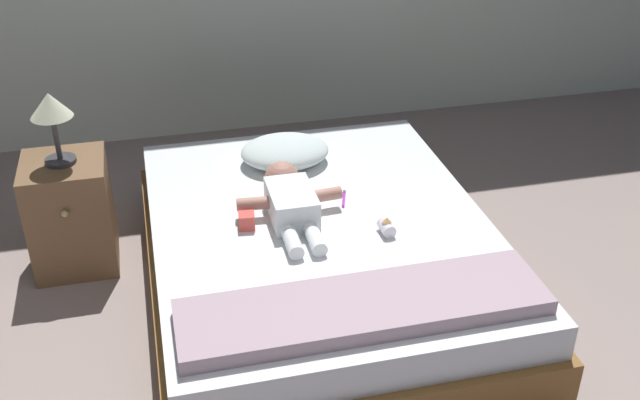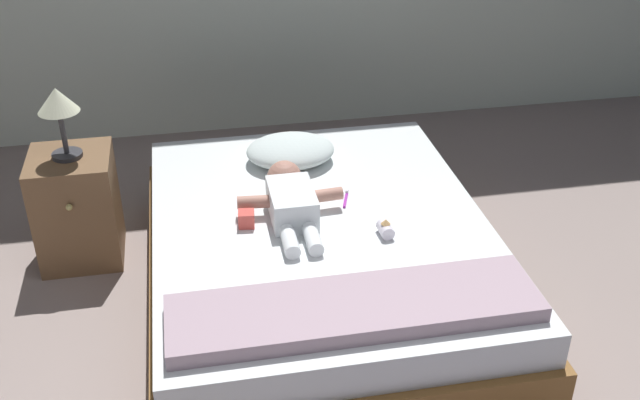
{
  "view_description": "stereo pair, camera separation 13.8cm",
  "coord_description": "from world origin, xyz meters",
  "px_view_note": "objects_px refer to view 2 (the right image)",
  "views": [
    {
      "loc": [
        -0.89,
        -1.6,
        2.1
      ],
      "look_at": [
        -0.22,
        1.1,
        0.48
      ],
      "focal_mm": 42.52,
      "sensor_mm": 36.0,
      "label": 1
    },
    {
      "loc": [
        -0.75,
        -1.63,
        2.1
      ],
      "look_at": [
        -0.22,
        1.1,
        0.48
      ],
      "focal_mm": 42.52,
      "sensor_mm": 36.0,
      "label": 2
    }
  ],
  "objects_px": {
    "bed": "(320,257)",
    "baby_bottle": "(385,229)",
    "nightstand": "(77,207)",
    "pillow": "(290,151)",
    "lamp": "(58,106)",
    "toy_block": "(246,219)",
    "toothbrush": "(346,198)",
    "baby": "(290,199)"
  },
  "relations": [
    {
      "from": "bed",
      "to": "baby_bottle",
      "type": "relative_size",
      "value": 21.44
    },
    {
      "from": "nightstand",
      "to": "pillow",
      "type": "bearing_deg",
      "value": 3.23
    },
    {
      "from": "lamp",
      "to": "toy_block",
      "type": "bearing_deg",
      "value": -33.13
    },
    {
      "from": "bed",
      "to": "baby_bottle",
      "type": "height_order",
      "value": "baby_bottle"
    },
    {
      "from": "toothbrush",
      "to": "baby_bottle",
      "type": "bearing_deg",
      "value": -73.18
    },
    {
      "from": "toothbrush",
      "to": "nightstand",
      "type": "bearing_deg",
      "value": 163.61
    },
    {
      "from": "bed",
      "to": "baby_bottle",
      "type": "bearing_deg",
      "value": -34.87
    },
    {
      "from": "toothbrush",
      "to": "lamp",
      "type": "xyz_separation_m",
      "value": [
        -1.22,
        0.36,
        0.4
      ]
    },
    {
      "from": "baby",
      "to": "nightstand",
      "type": "height_order",
      "value": "baby"
    },
    {
      "from": "baby",
      "to": "nightstand",
      "type": "relative_size",
      "value": 1.14
    },
    {
      "from": "baby",
      "to": "toothbrush",
      "type": "bearing_deg",
      "value": 13.94
    },
    {
      "from": "toy_block",
      "to": "baby_bottle",
      "type": "relative_size",
      "value": 0.85
    },
    {
      "from": "baby",
      "to": "nightstand",
      "type": "xyz_separation_m",
      "value": [
        -0.96,
        0.42,
        -0.18
      ]
    },
    {
      "from": "bed",
      "to": "toothbrush",
      "type": "height_order",
      "value": "toothbrush"
    },
    {
      "from": "baby",
      "to": "toothbrush",
      "type": "height_order",
      "value": "baby"
    },
    {
      "from": "pillow",
      "to": "nightstand",
      "type": "xyz_separation_m",
      "value": [
        -1.03,
        -0.06,
        -0.17
      ]
    },
    {
      "from": "toothbrush",
      "to": "nightstand",
      "type": "height_order",
      "value": "nightstand"
    },
    {
      "from": "baby",
      "to": "nightstand",
      "type": "distance_m",
      "value": 1.06
    },
    {
      "from": "baby_bottle",
      "to": "bed",
      "type": "bearing_deg",
      "value": 145.13
    },
    {
      "from": "bed",
      "to": "toy_block",
      "type": "relative_size",
      "value": 25.23
    },
    {
      "from": "nightstand",
      "to": "lamp",
      "type": "distance_m",
      "value": 0.52
    },
    {
      "from": "toothbrush",
      "to": "baby_bottle",
      "type": "relative_size",
      "value": 1.56
    },
    {
      "from": "toy_block",
      "to": "toothbrush",
      "type": "bearing_deg",
      "value": 16.23
    },
    {
      "from": "baby",
      "to": "baby_bottle",
      "type": "distance_m",
      "value": 0.44
    },
    {
      "from": "toothbrush",
      "to": "bed",
      "type": "bearing_deg",
      "value": -134.67
    },
    {
      "from": "baby",
      "to": "toy_block",
      "type": "height_order",
      "value": "baby"
    },
    {
      "from": "baby_bottle",
      "to": "pillow",
      "type": "bearing_deg",
      "value": 111.0
    },
    {
      "from": "baby",
      "to": "lamp",
      "type": "relative_size",
      "value": 1.85
    },
    {
      "from": "pillow",
      "to": "toy_block",
      "type": "relative_size",
      "value": 5.76
    },
    {
      "from": "toy_block",
      "to": "lamp",
      "type": "bearing_deg",
      "value": 146.87
    },
    {
      "from": "toothbrush",
      "to": "lamp",
      "type": "height_order",
      "value": "lamp"
    },
    {
      "from": "baby_bottle",
      "to": "nightstand",
      "type": "bearing_deg",
      "value": 152.73
    },
    {
      "from": "pillow",
      "to": "baby",
      "type": "height_order",
      "value": "baby"
    },
    {
      "from": "pillow",
      "to": "toothbrush",
      "type": "height_order",
      "value": "pillow"
    },
    {
      "from": "bed",
      "to": "baby",
      "type": "relative_size",
      "value": 3.07
    },
    {
      "from": "lamp",
      "to": "baby_bottle",
      "type": "height_order",
      "value": "lamp"
    },
    {
      "from": "lamp",
      "to": "nightstand",
      "type": "bearing_deg",
      "value": -90.0
    },
    {
      "from": "bed",
      "to": "toothbrush",
      "type": "bearing_deg",
      "value": 45.33
    },
    {
      "from": "bed",
      "to": "toy_block",
      "type": "bearing_deg",
      "value": 177.35
    },
    {
      "from": "baby_bottle",
      "to": "toothbrush",
      "type": "bearing_deg",
      "value": 106.82
    },
    {
      "from": "pillow",
      "to": "baby_bottle",
      "type": "xyz_separation_m",
      "value": [
        0.28,
        -0.74,
        -0.03
      ]
    },
    {
      "from": "bed",
      "to": "lamp",
      "type": "height_order",
      "value": "lamp"
    }
  ]
}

